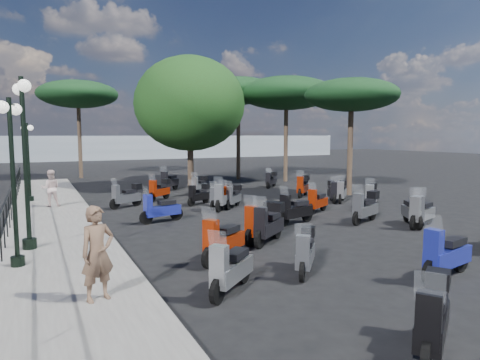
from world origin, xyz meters
name	(u,v)px	position (x,y,z in m)	size (l,w,h in m)	color
ground	(254,223)	(0.00, 0.00, 0.00)	(120.00, 120.00, 0.00)	black
sidewalk	(53,222)	(-6.50, 3.00, 0.07)	(3.00, 30.00, 0.15)	slate
railing	(10,202)	(-7.80, 2.80, 0.90)	(0.04, 26.04, 1.10)	black
lamp_post_0	(13,171)	(-7.44, -2.54, 2.33)	(0.49, 1.10, 3.82)	black
lamp_post_1	(25,152)	(-7.21, -1.00, 2.70)	(0.46, 1.31, 4.47)	black
lamp_post_2	(28,157)	(-7.22, 8.13, 2.16)	(0.53, 0.99, 3.52)	black
woman	(98,253)	(-6.05, -5.46, 1.02)	(0.63, 0.42, 1.73)	brown
pedestrian_far	(51,188)	(-6.43, 6.04, 0.92)	(0.75, 0.58, 1.54)	beige
scooter_0	(432,319)	(-1.99, -9.29, 0.53)	(1.55, 1.16, 1.41)	black
scooter_1	(230,270)	(-3.60, -5.88, 0.49)	(1.40, 1.23, 1.40)	black
scooter_2	(223,242)	(-2.89, -3.84, 0.51)	(1.57, 1.17, 1.47)	black
scooter_3	(161,210)	(-2.99, 1.52, 0.47)	(1.69, 0.64, 1.36)	black
scooter_4	(159,190)	(-1.63, 6.67, 0.49)	(1.35, 1.20, 1.31)	black
scooter_5	(126,196)	(-3.48, 5.26, 0.50)	(1.53, 0.96, 1.32)	black
scooter_6	(305,253)	(-1.54, -5.47, 0.48)	(1.16, 1.31, 1.27)	black
scooter_7	(261,223)	(-1.06, -2.50, 0.55)	(1.61, 1.20, 1.47)	black
scooter_8	(269,224)	(-0.94, -2.74, 0.55)	(1.55, 1.28, 1.47)	black
scooter_9	(223,198)	(0.07, 2.93, 0.51)	(1.30, 1.45, 1.46)	black
scooter_10	(199,195)	(-0.37, 4.62, 0.44)	(1.32, 0.92, 1.18)	black
scooter_11	(199,186)	(0.81, 7.74, 0.47)	(1.25, 1.16, 1.24)	black
scooter_13	(446,255)	(1.02, -7.10, 0.52)	(1.86, 0.70, 1.49)	black
scooter_14	(295,211)	(1.19, -0.85, 0.49)	(1.73, 0.75, 1.40)	black
scooter_15	(218,198)	(0.05, 3.36, 0.46)	(1.21, 1.18, 1.23)	black
scooter_16	(225,197)	(0.35, 3.36, 0.48)	(1.00, 1.43, 1.28)	black
scooter_17	(169,182)	(-0.22, 9.82, 0.50)	(1.38, 1.35, 1.45)	black
scooter_19	(421,213)	(4.80, -3.13, 0.49)	(1.71, 0.83, 1.42)	black
scooter_20	(365,208)	(3.61, -1.71, 0.54)	(1.69, 0.94, 1.43)	black
scooter_21	(317,202)	(3.21, 0.62, 0.45)	(1.45, 0.94, 1.29)	black
scooter_22	(342,192)	(5.93, 2.43, 0.49)	(1.27, 1.25, 1.29)	black
scooter_23	(269,180)	(5.66, 8.82, 0.42)	(0.90, 1.34, 1.21)	black
scooter_25	(413,212)	(4.71, -2.87, 0.50)	(1.05, 1.61, 1.43)	black
scooter_26	(371,197)	(5.83, 0.39, 0.53)	(1.43, 1.28, 1.39)	black
scooter_27	(332,192)	(5.59, 2.70, 0.48)	(0.96, 1.43, 1.26)	black
scooter_28	(303,186)	(5.29, 4.69, 0.52)	(1.39, 1.31, 1.39)	black
scooter_29	(271,180)	(5.71, 8.66, 0.45)	(1.23, 1.09, 1.20)	black
scooter_30	(233,197)	(0.70, 3.25, 0.46)	(1.21, 1.18, 1.23)	black
broadleaf_tree	(190,104)	(1.43, 10.88, 4.96)	(6.54, 6.54, 7.74)	#38281E
pine_0	(238,91)	(6.06, 13.93, 6.16)	(5.43, 5.43, 7.14)	#38281E
pine_1	(286,93)	(8.33, 11.27, 5.88)	(6.29, 6.29, 6.99)	#38281E
pine_2	(78,95)	(-3.94, 19.71, 6.02)	(5.66, 5.66, 7.03)	#38281E
pine_3	(352,95)	(7.84, 4.18, 5.15)	(4.84, 4.84, 6.03)	#38281E
distant_hills	(93,147)	(0.00, 45.00, 1.50)	(70.00, 8.00, 3.00)	gray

